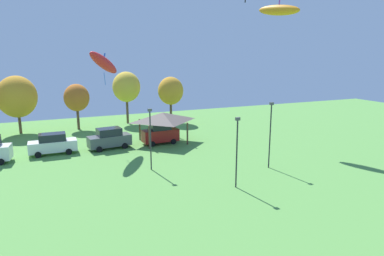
{
  "coord_description": "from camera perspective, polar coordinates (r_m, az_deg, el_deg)",
  "views": [
    {
      "loc": [
        -6.34,
        1.76,
        10.45
      ],
      "look_at": [
        -0.58,
        15.35,
        7.2
      ],
      "focal_mm": 32.0,
      "sensor_mm": 36.0,
      "label": 1
    }
  ],
  "objects": [
    {
      "name": "parked_car_rightmost_in_row",
      "position": [
        40.13,
        -5.3,
        -0.83
      ],
      "size": [
        4.24,
        2.05,
        2.66
      ],
      "rotation": [
        0.0,
        0.0,
        0.04
      ],
      "color": "maroon",
      "rests_on": "ground"
    },
    {
      "name": "park_pavilion",
      "position": [
        40.46,
        -4.9,
        1.87
      ],
      "size": [
        5.89,
        5.49,
        3.6
      ],
      "color": "brown",
      "rests_on": "ground"
    },
    {
      "name": "light_post_2",
      "position": [
        30.84,
        -6.94,
        -1.24
      ],
      "size": [
        0.36,
        0.2,
        5.64
      ],
      "color": "#2D2D33",
      "rests_on": "ground"
    },
    {
      "name": "parked_car_second_from_left",
      "position": [
        38.81,
        -22.18,
        -2.46
      ],
      "size": [
        4.78,
        1.97,
        2.22
      ],
      "rotation": [
        0.0,
        0.0,
        0.0
      ],
      "color": "silver",
      "rests_on": "ground"
    },
    {
      "name": "parked_car_third_from_left",
      "position": [
        39.08,
        -13.6,
        -1.71
      ],
      "size": [
        4.82,
        2.45,
        2.32
      ],
      "rotation": [
        0.0,
        0.0,
        0.13
      ],
      "color": "#4C5156",
      "rests_on": "ground"
    },
    {
      "name": "kite_flying_6",
      "position": [
        41.96,
        14.24,
        18.5
      ],
      "size": [
        2.98,
        5.51,
        1.89
      ],
      "color": "orange"
    },
    {
      "name": "light_post_0",
      "position": [
        31.92,
        12.91,
        -0.54
      ],
      "size": [
        0.36,
        0.2,
        6.13
      ],
      "color": "#2D2D33",
      "rests_on": "ground"
    },
    {
      "name": "kite_flying_9",
      "position": [
        38.49,
        -14.48,
        10.45
      ],
      "size": [
        4.34,
        4.83,
        3.95
      ],
      "color": "red"
    },
    {
      "name": "treeline_tree_4",
      "position": [
        52.1,
        -10.88,
        6.72
      ],
      "size": [
        4.09,
        4.09,
        7.75
      ],
      "color": "brown",
      "rests_on": "ground"
    },
    {
      "name": "treeline_tree_5",
      "position": [
        52.14,
        -3.58,
        6.18
      ],
      "size": [
        3.84,
        3.84,
        6.94
      ],
      "color": "brown",
      "rests_on": "ground"
    },
    {
      "name": "treeline_tree_2",
      "position": [
        50.03,
        -27.15,
        4.65
      ],
      "size": [
        4.95,
        4.95,
        7.6
      ],
      "color": "brown",
      "rests_on": "ground"
    },
    {
      "name": "light_post_1",
      "position": [
        26.77,
        7.49,
        -3.35
      ],
      "size": [
        0.36,
        0.2,
        5.66
      ],
      "color": "#2D2D33",
      "rests_on": "ground"
    },
    {
      "name": "treeline_tree_3",
      "position": [
        49.68,
        -18.68,
        4.79
      ],
      "size": [
        3.41,
        3.41,
        6.32
      ],
      "color": "brown",
      "rests_on": "ground"
    }
  ]
}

